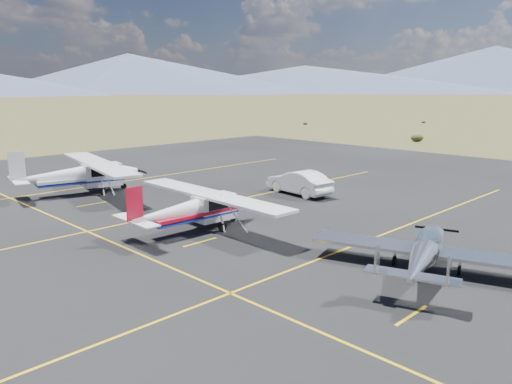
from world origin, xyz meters
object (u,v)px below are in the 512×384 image
aircraft_plain (80,174)px  sedan (299,182)px  aircraft_low_wing (425,251)px  aircraft_cessna (194,208)px

aircraft_plain → sedan: size_ratio=2.55×
sedan → aircraft_low_wing: bearing=65.3°
aircraft_cessna → sedan: size_ratio=2.20×
aircraft_cessna → sedan: bearing=12.3°
aircraft_cessna → aircraft_plain: size_ratio=0.86×
aircraft_cessna → sedan: 10.91m
aircraft_plain → aircraft_cessna: bearing=-78.6°
aircraft_low_wing → aircraft_plain: bearing=77.7°
aircraft_low_wing → sedan: (7.98, 13.29, -0.15)m
aircraft_low_wing → aircraft_plain: size_ratio=0.74×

